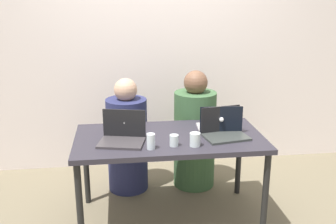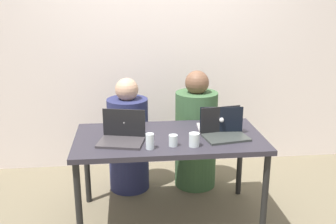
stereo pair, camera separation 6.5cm
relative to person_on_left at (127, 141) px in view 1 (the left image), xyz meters
name	(u,v)px [view 1 (the left image)]	position (x,y,z in m)	size (l,w,h in m)	color
ground_plane	(169,217)	(0.33, -0.58, -0.49)	(12.00, 12.00, 0.00)	#71664F
back_wall	(154,42)	(0.33, 0.61, 0.86)	(4.50, 0.10, 2.70)	silver
desk	(169,144)	(0.33, -0.58, 0.18)	(1.51, 0.78, 0.74)	#2C2932
person_on_left	(127,141)	(0.00, 0.00, 0.00)	(0.43, 0.43, 1.10)	navy
person_on_right	(195,136)	(0.65, 0.00, 0.02)	(0.47, 0.47, 1.15)	#385C37
laptop_front_left	(122,136)	(-0.05, -0.66, 0.30)	(0.39, 0.32, 0.24)	#3B373A
laptop_front_right	(224,131)	(0.76, -0.64, 0.30)	(0.37, 0.30, 0.23)	#353A38
laptop_back_right	(219,125)	(0.76, -0.49, 0.30)	(0.36, 0.28, 0.23)	#B5B0B3
water_glass_right	(195,140)	(0.49, -0.82, 0.29)	(0.08, 0.08, 0.10)	silver
water_glass_center	(174,141)	(0.33, -0.79, 0.29)	(0.07, 0.07, 0.09)	silver
water_glass_left	(151,142)	(0.16, -0.83, 0.30)	(0.06, 0.06, 0.12)	silver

